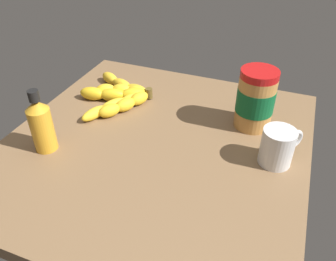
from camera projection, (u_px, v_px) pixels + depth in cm
name	position (u px, v px, depth cm)	size (l,w,h in cm)	color
ground_plane	(156.00, 148.00, 84.61)	(75.05, 71.87, 3.43)	brown
banana_bunch	(119.00, 95.00, 98.67)	(26.65, 20.63, 3.78)	yellow
peanut_butter_jar	(255.00, 99.00, 84.97)	(9.48, 9.48, 15.67)	#BF8442
honey_bottle	(41.00, 124.00, 77.79)	(5.25, 5.25, 15.61)	gold
coffee_mug	(278.00, 147.00, 75.20)	(9.45, 8.84, 8.69)	silver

